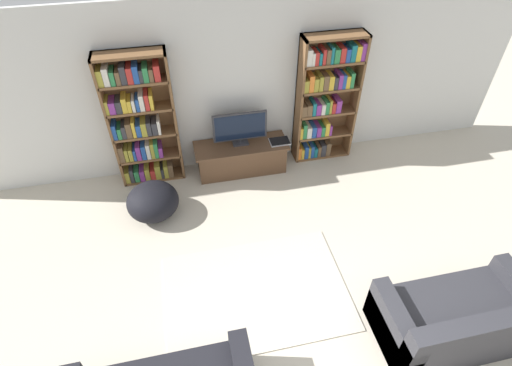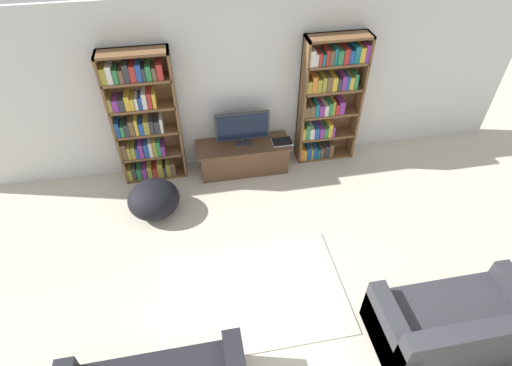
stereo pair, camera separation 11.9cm
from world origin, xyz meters
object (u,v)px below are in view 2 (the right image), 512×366
bookshelf_right (328,100)px  couch_right_sofa (455,326)px  tv_stand (243,157)px  beanbag_ottoman (154,199)px  laptop (282,142)px  television (242,128)px  bookshelf_left (143,121)px

bookshelf_right → couch_right_sofa: bearing=-83.9°
tv_stand → beanbag_ottoman: same height
laptop → television: bearing=171.0°
tv_stand → couch_right_sofa: size_ratio=0.88×
bookshelf_right → laptop: bearing=-165.1°
tv_stand → beanbag_ottoman: bearing=-152.9°
tv_stand → laptop: laptop is taller
bookshelf_right → laptop: size_ratio=6.55×
tv_stand → laptop: (0.60, -0.06, 0.25)m
beanbag_ottoman → bookshelf_left: bearing=91.5°
television → beanbag_ottoman: size_ratio=1.14×
bookshelf_left → television: bookshelf_left is taller
tv_stand → bookshelf_left: bearing=174.5°
bookshelf_left → couch_right_sofa: size_ratio=1.25×
bookshelf_right → couch_right_sofa: (0.36, -3.37, -0.77)m
television → bookshelf_right: bearing=4.3°
tv_stand → couch_right_sofa: couch_right_sofa is taller
laptop → beanbag_ottoman: (-1.99, -0.65, -0.26)m
bookshelf_right → bookshelf_left: bearing=-180.0°
bookshelf_left → laptop: 2.08m
bookshelf_left → beanbag_ottoman: size_ratio=2.84×
bookshelf_right → couch_right_sofa: 3.48m
tv_stand → beanbag_ottoman: (-1.39, -0.71, -0.00)m
television → beanbag_ottoman: bearing=-151.7°
bookshelf_left → tv_stand: bearing=-5.5°
bookshelf_right → beanbag_ottoman: size_ratio=2.84×
bookshelf_left → television: 1.43m
bookshelf_right → tv_stand: (-1.33, -0.14, -0.80)m
bookshelf_left → bookshelf_right: (2.74, 0.00, 0.05)m
laptop → tv_stand: bearing=174.4°
bookshelf_left → beanbag_ottoman: bookshelf_left is taller
television → beanbag_ottoman: television is taller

